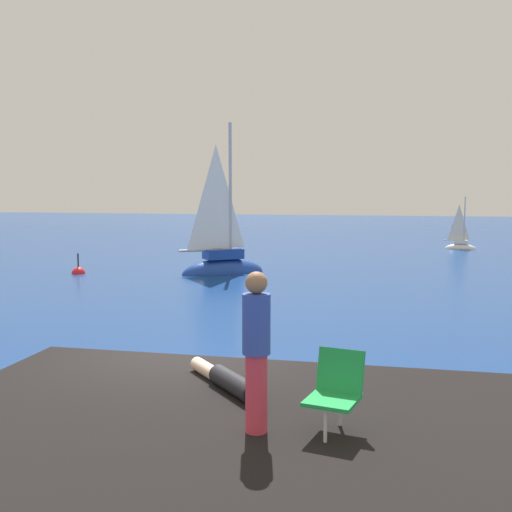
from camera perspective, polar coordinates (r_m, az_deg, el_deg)
ground_plane at (r=9.82m, az=-6.37°, el=-14.47°), size 160.00×160.00×0.00m
shore_ledge at (r=6.90m, az=-2.33°, el=-18.96°), size 7.05×4.78×1.04m
boulder_seaward at (r=10.08m, az=-13.45°, el=-14.04°), size 1.58×1.25×1.01m
boulder_inland at (r=10.04m, az=-5.49°, el=-13.98°), size 0.93×0.96×0.56m
sailboat_near at (r=25.68m, az=-3.13°, el=-0.80°), size 3.63×3.17×6.88m
sailboat_far at (r=38.57m, az=18.53°, el=0.91°), size 1.87×0.74×3.43m
person_sunbather at (r=7.55m, az=-2.54°, el=-11.56°), size 1.29×1.39×0.25m
person_standing at (r=6.10m, az=0.03°, el=-8.51°), size 0.28×0.28×1.62m
beach_chair at (r=6.30m, az=7.47°, el=-12.08°), size 0.59×0.68×0.80m
marker_buoy at (r=26.66m, az=-16.23°, el=-1.57°), size 0.56×0.56×1.13m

